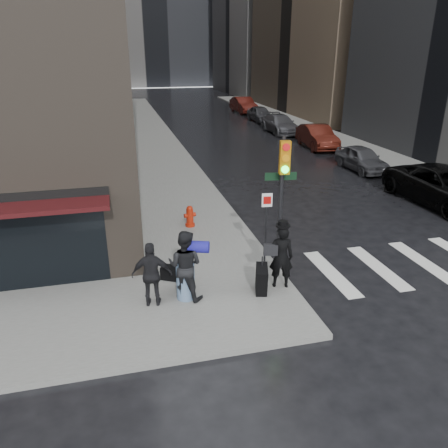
% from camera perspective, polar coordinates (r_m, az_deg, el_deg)
% --- Properties ---
extents(ground, '(140.00, 140.00, 0.00)m').
position_cam_1_polar(ground, '(11.77, 0.57, -10.65)').
color(ground, black).
rests_on(ground, ground).
extents(sidewalk_left, '(4.00, 50.00, 0.15)m').
position_cam_1_polar(sidewalk_left, '(37.21, -10.24, 11.86)').
color(sidewalk_left, slate).
rests_on(sidewalk_left, ground).
extents(sidewalk_right, '(3.00, 50.00, 0.15)m').
position_cam_1_polar(sidewalk_right, '(40.44, 9.66, 12.68)').
color(sidewalk_right, slate).
rests_on(sidewalk_right, ground).
extents(crosswalk, '(8.50, 3.00, 0.01)m').
position_cam_1_polar(crosswalk, '(15.90, 26.77, -4.07)').
color(crosswalk, silver).
rests_on(crosswalk, ground).
extents(bldg_right_far, '(22.00, 20.00, 25.00)m').
position_cam_1_polar(bldg_right_far, '(73.63, 9.76, 26.40)').
color(bldg_right_far, slate).
rests_on(bldg_right_far, ground).
extents(man_overcoat, '(1.25, 0.94, 2.00)m').
position_cam_1_polar(man_overcoat, '(11.99, 6.96, -4.75)').
color(man_overcoat, black).
rests_on(man_overcoat, ground).
extents(man_jeans, '(1.29, 1.21, 1.93)m').
position_cam_1_polar(man_jeans, '(11.43, -5.14, -5.36)').
color(man_jeans, black).
rests_on(man_jeans, ground).
extents(man_greycoat, '(1.08, 0.59, 1.74)m').
position_cam_1_polar(man_greycoat, '(11.27, -9.39, -6.54)').
color(man_greycoat, black).
rests_on(man_greycoat, ground).
extents(traffic_light, '(1.00, 0.52, 4.02)m').
position_cam_1_polar(traffic_light, '(12.31, 7.43, 4.76)').
color(traffic_light, black).
rests_on(traffic_light, ground).
extents(fire_hydrant, '(0.46, 0.35, 0.80)m').
position_cam_1_polar(fire_hydrant, '(16.31, -4.48, 0.90)').
color(fire_hydrant, '#A11D09').
rests_on(fire_hydrant, ground).
extents(parked_car_0, '(3.03, 5.95, 1.61)m').
position_cam_1_polar(parked_car_0, '(21.19, 26.97, 4.35)').
color(parked_car_0, black).
rests_on(parked_car_0, ground).
extents(parked_car_1, '(1.60, 3.93, 1.34)m').
position_cam_1_polar(parked_car_1, '(25.75, 17.55, 8.16)').
color(parked_car_1, '#46464A').
rests_on(parked_car_1, ground).
extents(parked_car_2, '(2.01, 4.79, 1.54)m').
position_cam_1_polar(parked_car_2, '(31.07, 12.06, 11.10)').
color(parked_car_2, '#45150D').
rests_on(parked_car_2, ground).
extents(parked_car_3, '(2.07, 4.91, 1.42)m').
position_cam_1_polar(parked_car_3, '(36.47, 7.33, 12.84)').
color(parked_car_3, '#4E4E53').
rests_on(parked_car_3, ground).
extents(parked_car_4, '(1.69, 4.12, 1.40)m').
position_cam_1_polar(parked_car_4, '(42.29, 4.76, 14.15)').
color(parked_car_4, '#393A3E').
rests_on(parked_car_4, ground).
extents(parked_car_5, '(1.88, 4.97, 1.62)m').
position_cam_1_polar(parked_car_5, '(48.12, 2.56, 15.27)').
color(parked_car_5, '#44120D').
rests_on(parked_car_5, ground).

